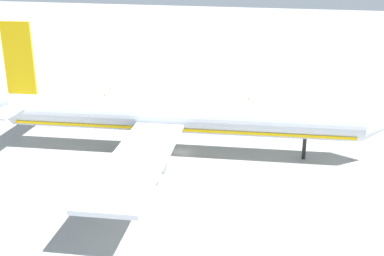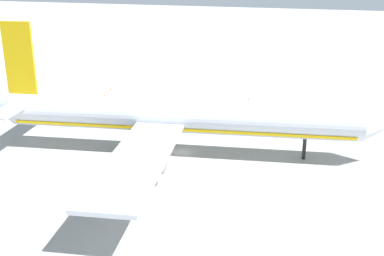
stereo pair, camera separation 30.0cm
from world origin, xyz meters
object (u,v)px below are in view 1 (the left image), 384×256
(traffic_cone_1, at_px, (110,89))
(airliner, at_px, (174,117))
(traffic_cone_0, at_px, (104,95))
(traffic_cone_2, at_px, (248,99))

(traffic_cone_1, bearing_deg, airliner, -50.96)
(airliner, height_order, traffic_cone_1, airliner)
(traffic_cone_0, height_order, traffic_cone_1, same)
(airliner, bearing_deg, traffic_cone_1, 129.04)
(airliner, relative_size, traffic_cone_2, 143.43)
(traffic_cone_0, bearing_deg, traffic_cone_1, 100.79)
(traffic_cone_1, bearing_deg, traffic_cone_0, -79.21)
(airliner, xyz_separation_m, traffic_cone_2, (8.15, 40.30, -6.93))
(airliner, xyz_separation_m, traffic_cone_0, (-31.00, 33.46, -6.93))
(traffic_cone_0, xyz_separation_m, traffic_cone_1, (-1.19, 6.24, 0.00))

